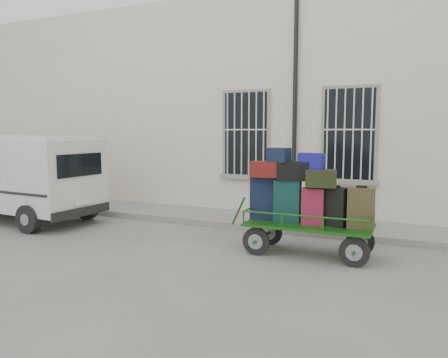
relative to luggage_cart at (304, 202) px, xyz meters
name	(u,v)px	position (x,y,z in m)	size (l,w,h in m)	color
ground	(211,243)	(-1.97, 0.05, -1.00)	(80.00, 80.00, 0.00)	#62625D
building	(287,109)	(-1.97, 5.55, 1.99)	(24.00, 5.15, 6.00)	beige
sidewalk	(249,220)	(-1.97, 2.25, -0.93)	(24.00, 1.70, 0.15)	gray
luggage_cart	(304,202)	(0.00, 0.00, 0.00)	(2.74, 1.06, 2.01)	black
van	(20,172)	(-7.49, 0.10, 0.26)	(4.48, 2.21, 2.20)	silver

